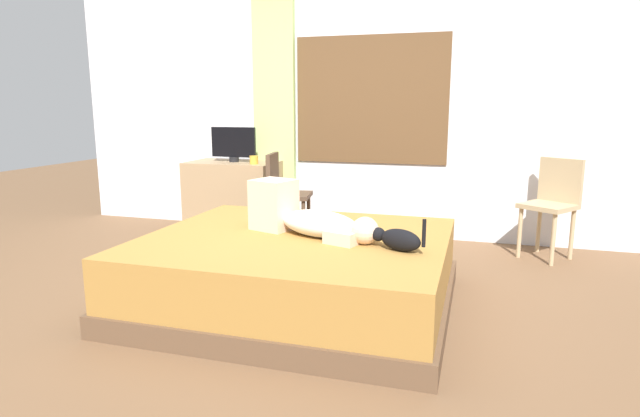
{
  "coord_description": "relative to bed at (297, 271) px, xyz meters",
  "views": [
    {
      "loc": [
        1.15,
        -2.99,
        1.3
      ],
      "look_at": [
        0.14,
        0.34,
        0.62
      ],
      "focal_mm": 29.52,
      "sensor_mm": 36.0,
      "label": 1
    }
  ],
  "objects": [
    {
      "name": "ground_plane",
      "position": [
        -0.04,
        -0.14,
        -0.23
      ],
      "size": [
        16.0,
        16.0,
        0.0
      ],
      "primitive_type": "plane",
      "color": "brown"
    },
    {
      "name": "back_wall_with_window",
      "position": [
        -0.04,
        2.12,
        1.21
      ],
      "size": [
        6.4,
        0.14,
        2.9
      ],
      "color": "silver",
      "rests_on": "ground"
    },
    {
      "name": "bed",
      "position": [
        0.0,
        0.0,
        0.0
      ],
      "size": [
        1.98,
        1.74,
        0.47
      ],
      "color": "brown",
      "rests_on": "ground"
    },
    {
      "name": "person_lying",
      "position": [
        0.05,
        0.06,
        0.35
      ],
      "size": [
        0.93,
        0.5,
        0.34
      ],
      "color": "silver",
      "rests_on": "bed"
    },
    {
      "name": "cat",
      "position": [
        0.68,
        -0.15,
        0.31
      ],
      "size": [
        0.34,
        0.2,
        0.21
      ],
      "color": "black",
      "rests_on": "bed"
    },
    {
      "name": "desk",
      "position": [
        -1.29,
        1.72,
        0.14
      ],
      "size": [
        0.9,
        0.56,
        0.74
      ],
      "color": "#997A56",
      "rests_on": "ground"
    },
    {
      "name": "tv_monitor",
      "position": [
        -1.28,
        1.72,
        0.69
      ],
      "size": [
        0.48,
        0.1,
        0.35
      ],
      "color": "black",
      "rests_on": "desk"
    },
    {
      "name": "cup",
      "position": [
        -1.0,
        1.59,
        0.55
      ],
      "size": [
        0.08,
        0.08,
        0.08
      ],
      "primitive_type": "cylinder",
      "color": "gold",
      "rests_on": "desk"
    },
    {
      "name": "chair_by_desk",
      "position": [
        -0.67,
        1.51,
        0.28
      ],
      "size": [
        0.43,
        0.43,
        0.86
      ],
      "color": "#4C3828",
      "rests_on": "ground"
    },
    {
      "name": "chair_spare",
      "position": [
        1.74,
        1.7,
        0.28
      ],
      "size": [
        0.53,
        0.53,
        0.86
      ],
      "color": "tan",
      "rests_on": "ground"
    },
    {
      "name": "curtain_left",
      "position": [
        -0.94,
        2.0,
        1.0
      ],
      "size": [
        0.44,
        0.06,
        2.46
      ],
      "primitive_type": "cube",
      "color": "#ADCC75",
      "rests_on": "ground"
    }
  ]
}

